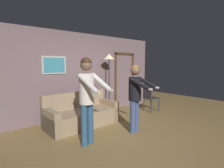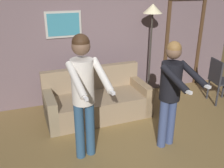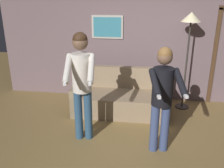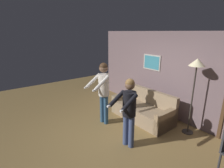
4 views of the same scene
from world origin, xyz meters
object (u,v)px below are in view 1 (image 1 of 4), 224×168
(torchiere_lamp, at_px, (109,62))
(person_standing_right, at_px, (136,92))
(person_standing_left, at_px, (87,92))
(dining_chair_distant, at_px, (150,96))
(couch, at_px, (81,115))

(torchiere_lamp, relative_size, person_standing_right, 1.21)
(person_standing_left, height_order, dining_chair_distant, person_standing_left)
(couch, height_order, dining_chair_distant, dining_chair_distant)
(couch, bearing_deg, dining_chair_distant, -7.45)
(person_standing_right, bearing_deg, couch, 119.88)
(couch, height_order, torchiere_lamp, torchiere_lamp)
(person_standing_right, bearing_deg, dining_chair_distant, 28.01)
(person_standing_right, relative_size, dining_chair_distant, 1.76)
(person_standing_right, bearing_deg, torchiere_lamp, 71.76)
(person_standing_left, distance_m, person_standing_right, 1.25)
(person_standing_left, relative_size, dining_chair_distant, 1.92)
(torchiere_lamp, distance_m, person_standing_left, 2.40)
(person_standing_left, height_order, person_standing_right, person_standing_left)
(person_standing_left, xyz_separation_m, person_standing_right, (1.23, -0.17, -0.11))
(torchiere_lamp, bearing_deg, dining_chair_distant, -29.83)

